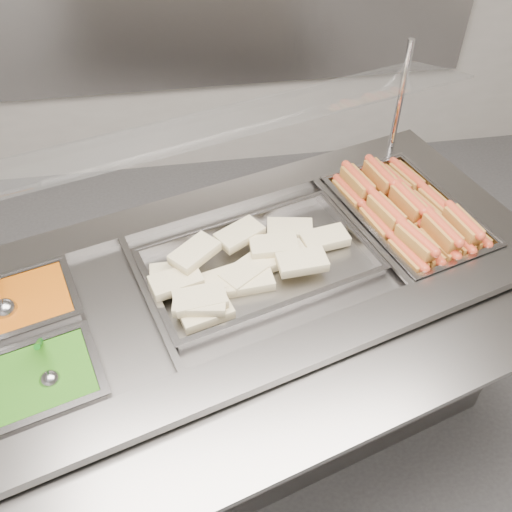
{
  "coord_description": "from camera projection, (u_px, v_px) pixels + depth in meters",
  "views": [
    {
      "loc": [
        -0.29,
        -0.8,
        2.31
      ],
      "look_at": [
        -0.09,
        0.53,
        0.98
      ],
      "focal_mm": 40.0,
      "sensor_mm": 36.0,
      "label": 1
    }
  ],
  "objects": [
    {
      "name": "pan_wraps",
      "position": [
        259.0,
        266.0,
        1.93
      ],
      "size": [
        0.82,
        0.62,
        0.07
      ],
      "color": "gray",
      "rests_on": "steam_counter"
    },
    {
      "name": "sneeze_guard",
      "position": [
        208.0,
        129.0,
        1.76
      ],
      "size": [
        1.78,
        0.81,
        0.47
      ],
      "color": "silver",
      "rests_on": "steam_counter"
    },
    {
      "name": "tortilla_wraps",
      "position": [
        240.0,
        267.0,
        1.87
      ],
      "size": [
        0.7,
        0.47,
        0.1
      ],
      "color": "beige",
      "rests_on": "pan_wraps"
    },
    {
      "name": "steam_counter",
      "position": [
        244.0,
        353.0,
        2.22
      ],
      "size": [
        2.18,
        1.43,
        0.96
      ],
      "color": "slate",
      "rests_on": "ground"
    },
    {
      "name": "pan_peas",
      "position": [
        41.0,
        387.0,
        1.6
      ],
      "size": [
        0.38,
        0.34,
        0.11
      ],
      "color": "gray",
      "rests_on": "steam_counter"
    },
    {
      "name": "ladle",
      "position": [
        5.0,
        308.0,
        1.75
      ],
      "size": [
        0.09,
        0.2,
        0.16
      ],
      "color": "#A0A0A5",
      "rests_on": "pan_beans"
    },
    {
      "name": "hotdogs_in_buns",
      "position": [
        407.0,
        211.0,
        2.08
      ],
      "size": [
        0.47,
        0.61,
        0.13
      ],
      "color": "#9C6120",
      "rests_on": "pan_hotdogs"
    },
    {
      "name": "pan_hotdogs",
      "position": [
        405.0,
        220.0,
        2.12
      ],
      "size": [
        0.52,
        0.67,
        0.11
      ],
      "color": "gray",
      "rests_on": "steam_counter"
    },
    {
      "name": "pan_beans",
      "position": [
        23.0,
        310.0,
        1.8
      ],
      "size": [
        0.38,
        0.34,
        0.11
      ],
      "color": "gray",
      "rests_on": "steam_counter"
    },
    {
      "name": "tray_rail",
      "position": [
        323.0,
        407.0,
        1.57
      ],
      "size": [
        1.92,
        0.91,
        0.06
      ],
      "color": "gray",
      "rests_on": "steam_counter"
    },
    {
      "name": "serving_spoon",
      "position": [
        48.0,
        373.0,
        1.57
      ],
      "size": [
        0.08,
        0.18,
        0.16
      ],
      "color": "#A0A0A5",
      "rests_on": "pan_peas"
    }
  ]
}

